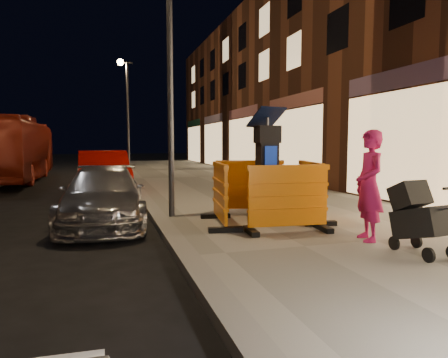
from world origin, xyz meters
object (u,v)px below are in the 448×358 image
object	(u,v)px
barrier_back	(250,187)
car_silver	(104,224)
man	(369,185)
barrier_kerbside	(220,194)
parking_kiosk	(267,169)
barrier_bldgside	(310,191)
barrier_front	(288,199)
bus_doubledecker	(14,181)
car_red	(104,194)
stroller	(422,219)

from	to	relation	value
barrier_back	car_silver	distance (m)	3.19
man	barrier_kerbside	bearing A→B (deg)	-121.00
parking_kiosk	man	world-z (taller)	parking_kiosk
parking_kiosk	barrier_bldgside	world-z (taller)	parking_kiosk
parking_kiosk	barrier_back	bearing A→B (deg)	99.70
barrier_front	barrier_kerbside	world-z (taller)	same
barrier_kerbside	car_silver	xyz separation A→B (m)	(-2.11, 1.45, -0.73)
barrier_back	barrier_bldgside	distance (m)	1.34
man	barrier_back	bearing A→B (deg)	-147.97
barrier_back	barrier_kerbside	bearing A→B (deg)	-122.30
barrier_back	barrier_bldgside	size ratio (longest dim) A/B	1.00
parking_kiosk	man	xyz separation A→B (m)	(0.96, -1.85, -0.17)
bus_doubledecker	car_red	bearing A→B (deg)	-58.32
bus_doubledecker	stroller	world-z (taller)	bus_doubledecker
parking_kiosk	bus_doubledecker	size ratio (longest dim) A/B	0.21
stroller	barrier_bldgside	bearing A→B (deg)	87.49
barrier_kerbside	man	xyz separation A→B (m)	(1.91, -1.85, 0.29)
stroller	car_silver	bearing A→B (deg)	128.28
man	stroller	bearing A→B (deg)	25.73
car_red	parking_kiosk	bearing A→B (deg)	-66.94
barrier_front	car_red	distance (m)	8.05
barrier_kerbside	car_red	size ratio (longest dim) A/B	0.34
man	parking_kiosk	bearing A→B (deg)	-139.51
barrier_bldgside	man	xyz separation A→B (m)	(0.01, -1.85, 0.29)
parking_kiosk	barrier_kerbside	bearing A→B (deg)	-170.30
car_red	bus_doubledecker	size ratio (longest dim) A/B	0.43
barrier_bldgside	car_red	world-z (taller)	barrier_bldgside
barrier_front	car_red	bearing A→B (deg)	117.16
barrier_bldgside	car_silver	world-z (taller)	barrier_bldgside
barrier_front	man	xyz separation A→B (m)	(0.96, -0.90, 0.29)
parking_kiosk	barrier_back	size ratio (longest dim) A/B	1.40
barrier_front	stroller	xyz separation A→B (m)	(1.16, -1.80, -0.09)
barrier_back	bus_doubledecker	distance (m)	13.43
car_silver	bus_doubledecker	size ratio (longest dim) A/B	0.40
barrier_back	car_silver	xyz separation A→B (m)	(-3.06, 0.50, -0.73)
parking_kiosk	barrier_kerbside	xyz separation A→B (m)	(-0.95, 0.00, -0.46)
parking_kiosk	car_red	world-z (taller)	parking_kiosk
man	stroller	size ratio (longest dim) A/B	1.77
bus_doubledecker	barrier_kerbside	bearing A→B (deg)	-65.53
barrier_back	man	distance (m)	2.98
barrier_bldgside	barrier_back	bearing A→B (deg)	56.70
barrier_bldgside	car_silver	bearing A→B (deg)	81.82
barrier_bldgside	man	size ratio (longest dim) A/B	0.85
man	barrier_front	bearing A→B (deg)	-120.18
car_red	barrier_bldgside	bearing A→B (deg)	-60.46
parking_kiosk	barrier_front	size ratio (longest dim) A/B	1.40
man	stroller	distance (m)	1.00
barrier_bldgside	stroller	bearing A→B (deg)	-164.02
barrier_front	barrier_bldgside	distance (m)	1.34
car_silver	car_red	size ratio (longest dim) A/B	0.92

